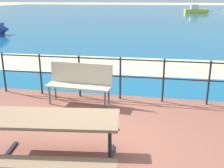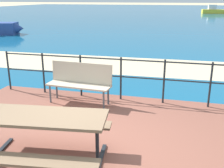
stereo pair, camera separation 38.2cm
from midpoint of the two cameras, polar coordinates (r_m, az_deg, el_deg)
ground_plane at (r=4.40m, az=-2.38°, el=-14.67°), size 240.00×240.00×0.00m
patio_paving at (r=4.39m, az=-2.38°, el=-14.34°), size 6.40×5.20×0.06m
sea_water at (r=43.63m, az=13.04°, el=14.31°), size 90.00×90.00×0.01m
beach_strip at (r=9.78m, az=7.36°, el=3.74°), size 54.04×3.69×0.01m
picnic_table at (r=3.83m, az=-12.23°, el=-9.22°), size 1.98×1.51×0.79m
park_bench at (r=6.09m, az=-4.97°, el=0.85°), size 1.47×0.51×0.91m
railing_fence at (r=6.24m, az=3.64°, el=2.16°), size 5.94×0.04×1.01m
boat_mid at (r=44.45m, az=20.92°, el=14.21°), size 3.92×1.56×1.27m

